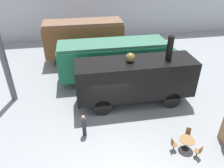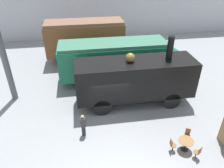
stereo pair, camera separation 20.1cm
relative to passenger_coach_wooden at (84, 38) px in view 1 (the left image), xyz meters
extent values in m
plane|color=gray|center=(1.18, -8.73, -2.47)|extent=(80.00, 80.00, 0.00)
cube|color=#B2B7C1|center=(1.18, 7.07, 2.03)|extent=(44.00, 0.15, 9.00)
cube|color=brown|center=(0.00, 0.00, -0.08)|extent=(7.63, 2.61, 2.99)
cube|color=brown|center=(0.00, 0.00, 1.53)|extent=(7.47, 2.40, 0.24)
cylinder|color=black|center=(2.29, -1.25, -1.78)|extent=(1.38, 0.12, 1.38)
cylinder|color=black|center=(2.29, 1.25, -1.78)|extent=(1.38, 0.12, 1.38)
cylinder|color=black|center=(-2.29, -1.25, -1.78)|extent=(1.38, 0.12, 1.38)
cylinder|color=black|center=(-2.29, 1.25, -1.78)|extent=(1.38, 0.12, 1.38)
cube|color=#196B47|center=(2.14, -4.29, -0.55)|extent=(9.06, 2.72, 2.61)
cone|color=#196B47|center=(7.67, -4.29, -0.55)|extent=(2.00, 2.48, 2.48)
cube|color=#366B54|center=(2.14, -4.29, 0.88)|extent=(8.88, 2.50, 0.24)
cylinder|color=black|center=(4.86, -5.59, -2.00)|extent=(0.96, 0.12, 0.96)
cylinder|color=black|center=(4.86, -2.99, -2.00)|extent=(0.96, 0.12, 0.96)
cylinder|color=black|center=(-0.58, -5.59, -2.00)|extent=(0.96, 0.12, 0.96)
cylinder|color=black|center=(-0.58, -2.99, -2.00)|extent=(0.96, 0.12, 0.96)
cube|color=black|center=(3.14, -8.00, -0.35)|extent=(8.38, 2.47, 2.60)
cylinder|color=black|center=(5.44, -8.00, 1.76)|extent=(0.43, 0.43, 1.63)
sphere|color=brown|center=(2.72, -8.00, 1.25)|extent=(0.64, 0.64, 0.64)
cylinder|color=black|center=(5.65, -9.18, -1.84)|extent=(1.26, 0.12, 1.26)
cylinder|color=black|center=(5.65, -6.82, -1.84)|extent=(1.26, 0.12, 1.26)
cylinder|color=black|center=(0.62, -9.18, -1.84)|extent=(1.26, 0.12, 1.26)
cylinder|color=black|center=(0.62, -6.82, -1.84)|extent=(1.26, 0.12, 1.26)
cylinder|color=black|center=(4.94, -12.98, -2.46)|extent=(0.44, 0.44, 0.02)
cylinder|color=black|center=(4.94, -12.98, -2.13)|extent=(0.08, 0.08, 0.66)
cylinder|color=olive|center=(4.94, -12.98, -1.78)|extent=(0.85, 0.85, 0.03)
cylinder|color=black|center=(4.22, -12.95, -2.26)|extent=(0.06, 0.06, 0.42)
cylinder|color=brown|center=(4.22, -12.95, -2.04)|extent=(0.36, 0.36, 0.03)
cube|color=brown|center=(4.07, -12.95, -1.81)|extent=(0.05, 0.29, 0.42)
cylinder|color=black|center=(5.29, -13.61, -2.26)|extent=(0.06, 0.06, 0.42)
cylinder|color=brown|center=(5.29, -13.61, -2.04)|extent=(0.36, 0.36, 0.03)
cube|color=brown|center=(5.36, -13.75, -1.81)|extent=(0.27, 0.17, 0.42)
cylinder|color=black|center=(5.32, -12.36, -2.26)|extent=(0.06, 0.06, 0.42)
cylinder|color=brown|center=(5.32, -12.36, -2.04)|extent=(0.36, 0.36, 0.03)
cube|color=brown|center=(5.40, -12.23, -1.81)|extent=(0.27, 0.19, 0.42)
cylinder|color=#262633|center=(-0.75, -10.90, -2.11)|extent=(0.24, 0.24, 0.72)
cylinder|color=#333338|center=(-0.75, -10.90, -1.44)|extent=(0.34, 0.34, 0.64)
sphere|color=tan|center=(-0.75, -10.90, -1.01)|extent=(0.21, 0.21, 0.21)
cylinder|color=#4C5156|center=(-5.86, -6.07, 1.53)|extent=(0.44, 0.44, 8.00)
camera|label=1|loc=(-0.75, -20.99, 7.37)|focal=35.00mm
camera|label=2|loc=(-0.55, -21.02, 7.37)|focal=35.00mm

